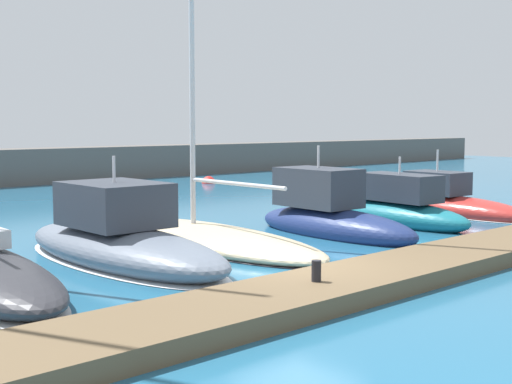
% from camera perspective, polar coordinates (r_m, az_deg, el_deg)
% --- Properties ---
extents(ground_plane, '(120.00, 120.00, 0.00)m').
position_cam_1_polar(ground_plane, '(16.20, 3.54, -7.30)').
color(ground_plane, '#236084').
extents(dock_pier, '(33.78, 2.27, 0.40)m').
position_cam_1_polar(dock_pier, '(15.18, 7.65, -7.44)').
color(dock_pier, brown).
rests_on(dock_pier, ground_plane).
extents(motorboat_slate_fourth, '(2.78, 8.46, 3.02)m').
position_cam_1_polar(motorboat_slate_fourth, '(18.60, -11.19, -3.93)').
color(motorboat_slate_fourth, slate).
rests_on(motorboat_slate_fourth, ground_plane).
extents(sailboat_sand_fifth, '(3.22, 9.74, 18.51)m').
position_cam_1_polar(sailboat_sand_fifth, '(20.99, -4.01, -3.53)').
color(sailboat_sand_fifth, beige).
rests_on(sailboat_sand_fifth, ground_plane).
extents(motorboat_navy_sixth, '(2.34, 6.67, 3.27)m').
position_cam_1_polar(motorboat_navy_sixth, '(22.92, 6.08, -1.93)').
color(motorboat_navy_sixth, navy).
rests_on(motorboat_navy_sixth, ground_plane).
extents(motorboat_teal_seventh, '(2.51, 6.71, 2.71)m').
position_cam_1_polar(motorboat_teal_seventh, '(25.65, 11.27, -1.34)').
color(motorboat_teal_seventh, '#19707F').
rests_on(motorboat_teal_seventh, ground_plane).
extents(motorboat_red_eighth, '(2.55, 7.05, 2.93)m').
position_cam_1_polar(motorboat_red_eighth, '(28.80, 15.64, -1.02)').
color(motorboat_red_eighth, '#B72D28').
rests_on(motorboat_red_eighth, ground_plane).
extents(mooring_buoy_red, '(0.86, 0.86, 0.86)m').
position_cam_1_polar(mooring_buoy_red, '(42.41, -3.92, 0.73)').
color(mooring_buoy_red, red).
rests_on(mooring_buoy_red, ground_plane).
extents(dock_bollard, '(0.20, 0.20, 0.44)m').
position_cam_1_polar(dock_bollard, '(14.32, 4.99, -6.49)').
color(dock_bollard, black).
rests_on(dock_bollard, dock_pier).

